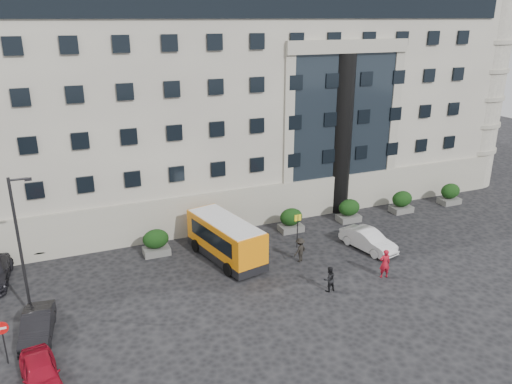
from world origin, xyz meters
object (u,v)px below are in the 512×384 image
hedge_a (156,242)px  parked_car_a (41,374)px  hedge_b (227,230)px  street_lamp (21,243)px  hedge_e (402,202)px  pedestrian_c (300,250)px  parked_car_b (37,326)px  pedestrian_a (385,264)px  hedge_f (450,194)px  minibus (226,238)px  no_entry_sign (2,334)px  red_truck (29,209)px  parked_car_d (39,235)px  bus_stop_sign (298,225)px  pedestrian_b (329,279)px  white_taxi (368,240)px  hedge_d (349,210)px  hedge_c (291,220)px

hedge_a → parked_car_a: hedge_a is taller
hedge_b → street_lamp: street_lamp is taller
hedge_e → pedestrian_c: size_ratio=1.08×
parked_car_b → pedestrian_a: size_ratio=2.12×
hedge_a → street_lamp: bearing=-148.8°
hedge_f → minibus: size_ratio=0.26×
street_lamp → pedestrian_a: bearing=-10.9°
hedge_a → hedge_f: 26.00m
hedge_e → no_entry_sign: (-29.80, -8.84, 0.72)m
red_truck → parked_car_d: bearing=-90.1°
no_entry_sign → minibus: 14.68m
pedestrian_c → parked_car_a: bearing=-4.4°
bus_stop_sign → pedestrian_a: bearing=-62.4°
pedestrian_c → pedestrian_b: bearing=62.0°
hedge_a → no_entry_sign: no_entry_sign is taller
bus_stop_sign → parked_car_a: bus_stop_sign is taller
pedestrian_a → pedestrian_c: 5.59m
hedge_b → street_lamp: (-13.14, -4.80, 3.44)m
parked_car_a → pedestrian_a: bearing=-1.6°
parked_car_d → white_taxi: size_ratio=1.30×
hedge_e → street_lamp: size_ratio=0.23×
hedge_d → no_entry_sign: (-24.60, -8.84, 0.72)m
hedge_a → parked_car_d: bearing=147.6°
hedge_b → parked_car_b: bearing=-150.9°
hedge_f → parked_car_a: (-33.50, -11.08, -0.28)m
no_entry_sign → hedge_b: bearing=31.9°
hedge_a → hedge_c: size_ratio=1.00×
hedge_e → street_lamp: street_lamp is taller
street_lamp → red_truck: bearing=90.5°
pedestrian_c → hedge_e: bearing=175.9°
parked_car_d → hedge_e: bearing=-15.6°
hedge_f → pedestrian_b: bearing=-153.0°
parked_car_b → hedge_f: bearing=18.7°
hedge_e → pedestrian_b: hedge_e is taller
hedge_b → hedge_e: same height
red_truck → hedge_b: bearing=-41.3°
hedge_c → no_entry_sign: no_entry_sign is taller
hedge_e → pedestrian_b: bearing=-144.1°
hedge_c → hedge_f: same height
hedge_c → white_taxi: 6.16m
hedge_d → minibus: bearing=-167.7°
red_truck → parked_car_b: (0.45, -15.62, -0.88)m
red_truck → bus_stop_sign: bearing=-41.4°
red_truck → parked_car_b: bearing=-97.1°
pedestrian_a → parked_car_a: bearing=18.8°
hedge_b → minibus: size_ratio=0.26×
hedge_f → hedge_b: bearing=180.0°
white_taxi → hedge_f: bearing=9.9°
hedge_a → minibus: 4.95m
no_entry_sign → parked_car_a: bearing=-56.2°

